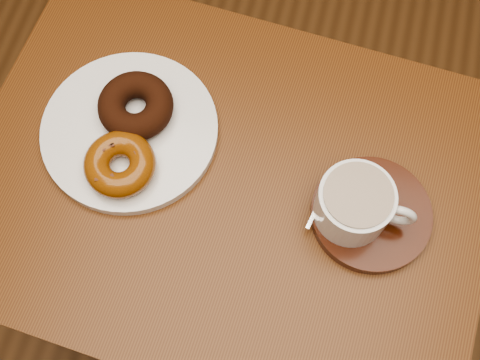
% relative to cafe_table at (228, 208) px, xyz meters
% --- Properties ---
extents(cafe_table, '(0.80, 0.62, 0.71)m').
position_rel_cafe_table_xyz_m(cafe_table, '(0.00, 0.00, 0.00)').
color(cafe_table, '#5E3314').
rests_on(cafe_table, ground).
extents(donut_plate, '(0.32, 0.32, 0.02)m').
position_rel_cafe_table_xyz_m(donut_plate, '(-0.16, 0.04, 0.12)').
color(donut_plate, white).
rests_on(donut_plate, cafe_table).
extents(donut_cinnamon, '(0.15, 0.15, 0.04)m').
position_rel_cafe_table_xyz_m(donut_cinnamon, '(-0.15, 0.07, 0.15)').
color(donut_cinnamon, black).
rests_on(donut_cinnamon, donut_plate).
extents(donut_caramel, '(0.11, 0.11, 0.04)m').
position_rel_cafe_table_xyz_m(donut_caramel, '(-0.15, -0.02, 0.15)').
color(donut_caramel, brown).
rests_on(donut_caramel, donut_plate).
extents(saucer, '(0.21, 0.21, 0.02)m').
position_rel_cafe_table_xyz_m(saucer, '(0.21, -0.00, 0.12)').
color(saucer, '#391407').
rests_on(saucer, cafe_table).
extents(coffee_cup, '(0.13, 0.10, 0.07)m').
position_rel_cafe_table_xyz_m(coffee_cup, '(0.18, -0.01, 0.17)').
color(coffee_cup, white).
rests_on(coffee_cup, saucer).
extents(teaspoon, '(0.03, 0.09, 0.01)m').
position_rel_cafe_table_xyz_m(teaspoon, '(0.14, 0.02, 0.13)').
color(teaspoon, silver).
rests_on(teaspoon, saucer).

